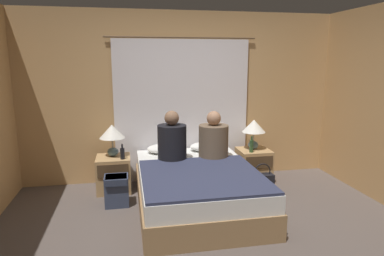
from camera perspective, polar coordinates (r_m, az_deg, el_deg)
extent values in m
plane|color=#564C47|center=(3.74, 3.23, -17.61)|extent=(16.00, 16.00, 0.00)
cube|color=tan|center=(5.15, -1.75, 5.14)|extent=(4.79, 0.06, 2.50)
cube|color=white|center=(5.12, -1.62, 2.83)|extent=(2.00, 0.02, 2.10)
cylinder|color=brown|center=(5.07, -1.69, 14.85)|extent=(2.20, 0.02, 0.02)
cube|color=#99754C|center=(4.34, 0.78, -11.18)|extent=(1.42, 2.04, 0.29)
cube|color=white|center=(4.25, 0.79, -8.11)|extent=(1.38, 2.00, 0.20)
cube|color=tan|center=(4.93, -12.89, -7.45)|extent=(0.46, 0.44, 0.49)
cube|color=#4C3823|center=(4.68, -13.04, -6.99)|extent=(0.40, 0.02, 0.18)
cube|color=tan|center=(5.26, 10.20, -6.13)|extent=(0.46, 0.44, 0.49)
cube|color=#4C3823|center=(5.02, 11.18, -5.62)|extent=(0.40, 0.02, 0.18)
ellipsoid|color=slate|center=(4.88, -13.04, -3.89)|extent=(0.15, 0.15, 0.12)
cylinder|color=#B2A893|center=(4.85, -13.11, -2.41)|extent=(0.02, 0.02, 0.14)
cone|color=white|center=(4.81, -13.19, -0.54)|extent=(0.35, 0.35, 0.19)
ellipsoid|color=slate|center=(5.21, 10.15, -2.80)|extent=(0.15, 0.15, 0.12)
cylinder|color=#B2A893|center=(5.18, 10.20, -1.41)|extent=(0.02, 0.02, 0.14)
cone|color=white|center=(5.15, 10.26, 0.35)|extent=(0.35, 0.35, 0.19)
ellipsoid|color=white|center=(4.93, -4.70, -3.44)|extent=(0.49, 0.33, 0.12)
ellipsoid|color=white|center=(5.03, 2.42, -3.10)|extent=(0.49, 0.33, 0.12)
cube|color=#2D334C|center=(3.94, 1.69, -7.95)|extent=(1.36, 1.37, 0.03)
cylinder|color=black|center=(4.52, -3.35, -2.48)|extent=(0.38, 0.38, 0.47)
sphere|color=#846047|center=(4.45, -3.40, 1.68)|extent=(0.19, 0.19, 0.19)
cylinder|color=brown|center=(4.63, 3.60, -2.29)|extent=(0.40, 0.40, 0.45)
sphere|color=#A87A5B|center=(4.56, 3.65, 1.64)|extent=(0.19, 0.19, 0.19)
cylinder|color=black|center=(4.71, -11.52, -4.22)|extent=(0.06, 0.06, 0.15)
cylinder|color=black|center=(4.68, -11.57, -2.99)|extent=(0.02, 0.02, 0.06)
cylinder|color=#2D4C28|center=(5.02, 9.87, -3.00)|extent=(0.06, 0.06, 0.18)
cylinder|color=#2D4C28|center=(4.99, 9.92, -1.68)|extent=(0.02, 0.02, 0.06)
cube|color=#333D56|center=(4.47, -12.43, -10.15)|extent=(0.29, 0.25, 0.39)
cube|color=#283045|center=(4.39, -12.52, -8.41)|extent=(0.26, 0.26, 0.08)
cube|color=black|center=(4.88, 11.57, -9.02)|extent=(0.31, 0.14, 0.26)
torus|color=black|center=(4.82, 11.65, -7.14)|extent=(0.24, 0.02, 0.24)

